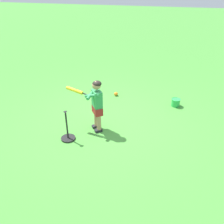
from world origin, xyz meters
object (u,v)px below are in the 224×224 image
object	(u,v)px
child_batter	(96,101)
toy_bucket	(176,102)
play_ball_far_right	(116,94)
batting_tee	(68,135)

from	to	relation	value
child_batter	toy_bucket	size ratio (longest dim) A/B	5.00
child_batter	play_ball_far_right	distance (m)	1.73
play_ball_far_right	batting_tee	bearing A→B (deg)	-14.29
child_batter	play_ball_far_right	size ratio (longest dim) A/B	10.65
batting_tee	toy_bucket	xyz separation A→B (m)	(-1.84, 2.05, -0.01)
play_ball_far_right	toy_bucket	size ratio (longest dim) A/B	0.47
play_ball_far_right	batting_tee	size ratio (longest dim) A/B	0.16
toy_bucket	play_ball_far_right	bearing A→B (deg)	-98.71
child_batter	toy_bucket	world-z (taller)	child_batter
toy_bucket	child_batter	bearing A→B (deg)	-49.16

